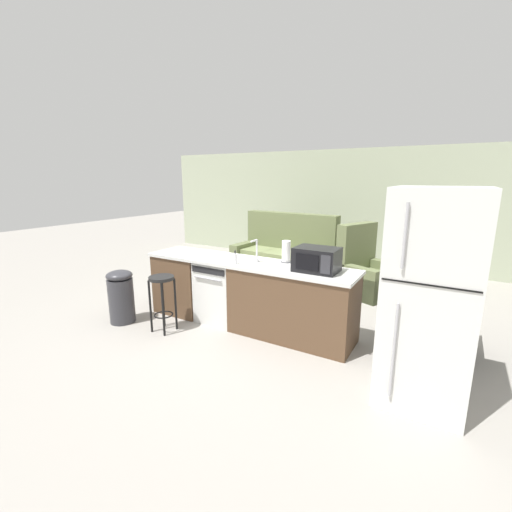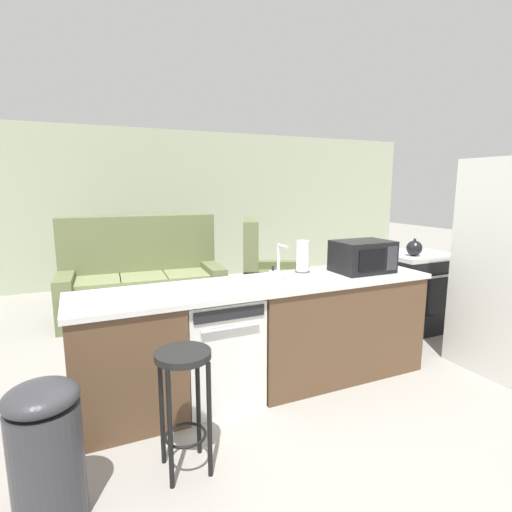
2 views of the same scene
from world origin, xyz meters
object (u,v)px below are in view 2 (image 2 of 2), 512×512
(couch, at_px, (143,284))
(dishwasher, at_px, (217,347))
(microwave, at_px, (363,256))
(paper_towel_roll, at_px, (303,257))
(stove_range, at_px, (414,291))
(kettle, at_px, (414,248))
(trash_bin, at_px, (47,452))
(bar_stool, at_px, (184,385))
(refrigerator, at_px, (511,266))
(soap_bottle, at_px, (273,279))
(armchair, at_px, (265,279))

(couch, bearing_deg, dishwasher, -85.49)
(microwave, relative_size, paper_towel_roll, 1.77)
(stove_range, distance_m, microwave, 1.47)
(kettle, relative_size, trash_bin, 0.28)
(dishwasher, distance_m, couch, 2.45)
(stove_range, bearing_deg, microwave, -155.83)
(stove_range, relative_size, bar_stool, 1.22)
(refrigerator, distance_m, trash_bin, 3.79)
(bar_stool, xyz_separation_m, trash_bin, (-0.71, -0.08, -0.16))
(stove_range, height_order, bar_stool, stove_range)
(paper_towel_roll, bearing_deg, couch, 115.74)
(stove_range, distance_m, soap_bottle, 2.41)
(soap_bottle, bearing_deg, dishwasher, 150.90)
(microwave, height_order, trash_bin, microwave)
(microwave, bearing_deg, paper_towel_roll, 156.79)
(dishwasher, relative_size, refrigerator, 0.44)
(kettle, height_order, armchair, armchair)
(couch, bearing_deg, kettle, -37.51)
(paper_towel_roll, height_order, armchair, armchair)
(microwave, distance_m, bar_stool, 2.00)
(soap_bottle, relative_size, kettle, 0.86)
(kettle, bearing_deg, paper_towel_roll, -172.19)
(soap_bottle, bearing_deg, couch, 102.10)
(bar_stool, height_order, armchair, armchair)
(microwave, bearing_deg, kettle, 21.83)
(stove_range, height_order, microwave, microwave)
(soap_bottle, relative_size, trash_bin, 0.24)
(bar_stool, bearing_deg, microwave, 20.93)
(paper_towel_roll, xyz_separation_m, bar_stool, (-1.32, -0.90, -0.50))
(kettle, distance_m, armchair, 2.10)
(trash_bin, bearing_deg, microwave, 17.12)
(refrigerator, xyz_separation_m, bar_stool, (-3.04, -0.14, -0.41))
(dishwasher, distance_m, kettle, 2.53)
(paper_towel_roll, bearing_deg, armchair, 73.71)
(soap_bottle, height_order, kettle, kettle)
(dishwasher, bearing_deg, stove_range, 11.91)
(bar_stool, bearing_deg, armchair, 56.58)
(microwave, height_order, kettle, microwave)
(dishwasher, xyz_separation_m, microwave, (1.38, -0.00, 0.62))
(refrigerator, height_order, soap_bottle, refrigerator)
(kettle, xyz_separation_m, trash_bin, (-3.58, -1.20, -0.61))
(soap_bottle, height_order, couch, couch)
(kettle, height_order, couch, couch)
(stove_range, height_order, armchair, armchair)
(kettle, distance_m, bar_stool, 3.11)
(trash_bin, distance_m, couch, 3.36)
(paper_towel_roll, distance_m, bar_stool, 1.68)
(bar_stool, height_order, trash_bin, same)
(trash_bin, xyz_separation_m, couch, (0.95, 3.22, 0.02))
(dishwasher, height_order, bar_stool, dishwasher)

